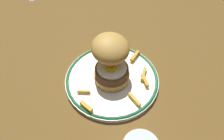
{
  "coord_description": "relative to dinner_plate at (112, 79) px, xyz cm",
  "views": [
    {
      "loc": [
        11.37,
        -32.72,
        47.22
      ],
      "look_at": [
        0.99,
        1.58,
        4.6
      ],
      "focal_mm": 34.02,
      "sensor_mm": 36.0,
      "label": 1
    }
  ],
  "objects": [
    {
      "name": "ground_plane",
      "position": [
        -0.99,
        -1.58,
        -2.84
      ],
      "size": [
        131.56,
        107.25,
        4.0
      ],
      "primitive_type": "cube",
      "color": "brown"
    },
    {
      "name": "dinner_plate",
      "position": [
        0.0,
        0.0,
        0.0
      ],
      "size": [
        25.71,
        25.71,
        1.6
      ],
      "color": "white",
      "rests_on": "ground_plane"
    },
    {
      "name": "burger",
      "position": [
        -0.58,
        1.01,
        6.81
      ],
      "size": [
        14.22,
        14.13,
        12.35
      ],
      "color": "#C99042",
      "rests_on": "dinner_plate"
    },
    {
      "name": "fries_pile",
      "position": [
        1.36,
        2.67,
        1.19
      ],
      "size": [
        17.62,
        25.43,
        0.97
      ],
      "color": "gold",
      "rests_on": "dinner_plate"
    }
  ]
}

